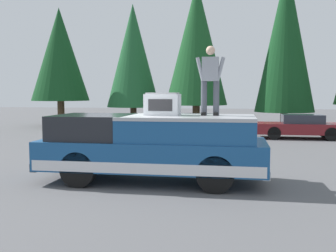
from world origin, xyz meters
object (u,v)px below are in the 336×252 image
parked_car_maroon (300,126)px  parked_car_silver (191,125)px  person_on_truck_bed (210,79)px  pickup_truck (153,147)px  compressor_unit (163,104)px

parked_car_maroon → parked_car_silver: size_ratio=1.00×
person_on_truck_bed → parked_car_silver: person_on_truck_bed is taller
pickup_truck → person_on_truck_bed: 2.19m
parked_car_silver → compressor_unit: bearing=-177.8°
pickup_truck → parked_car_maroon: size_ratio=1.35×
pickup_truck → compressor_unit: bearing=-56.5°
parked_car_silver → parked_car_maroon: bearing=-86.5°
pickup_truck → person_on_truck_bed: bearing=-80.1°
pickup_truck → parked_car_silver: size_ratio=1.35×
person_on_truck_bed → parked_car_silver: (9.68, 1.54, -1.97)m
compressor_unit → parked_car_maroon: compressor_unit is taller
compressor_unit → parked_car_maroon: bearing=-25.7°
pickup_truck → compressor_unit: (0.15, -0.22, 1.05)m
compressor_unit → parked_car_silver: compressor_unit is taller
pickup_truck → parked_car_maroon: pickup_truck is taller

